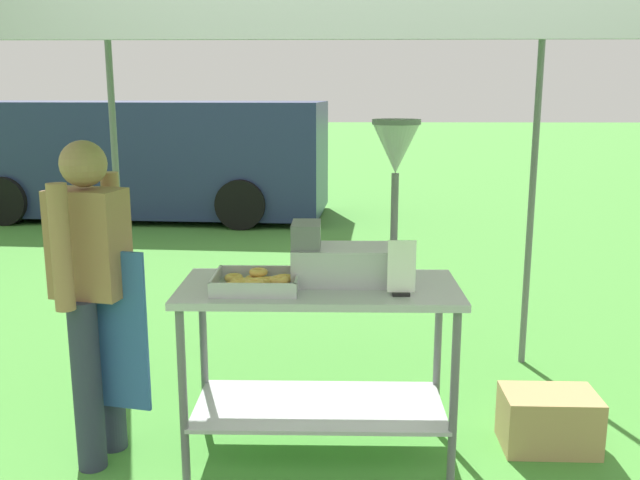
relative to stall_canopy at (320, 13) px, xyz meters
name	(u,v)px	position (x,y,z in m)	size (l,w,h in m)	color
ground_plane	(352,249)	(0.29, 4.66, -2.19)	(70.00, 70.00, 0.00)	#478E38
stall_canopy	(320,13)	(0.00, 0.00, 0.00)	(2.95, 2.45, 2.27)	slate
donut_cart	(319,332)	(0.00, -0.10, -1.53)	(1.36, 0.63, 0.90)	#B7B7BC
donut_tray	(257,283)	(-0.30, -0.16, -1.25)	(0.41, 0.34, 0.07)	#B7B7BC
donut_fryer	(358,229)	(0.19, -0.04, -1.01)	(0.62, 0.28, 0.80)	#B7B7BC
menu_sign	(401,272)	(0.38, -0.27, -1.17)	(0.13, 0.05, 0.26)	black
vendor	(93,287)	(-1.10, -0.15, -1.28)	(0.47, 0.54, 1.61)	#2D3347
supply_crate	(549,420)	(1.20, 0.00, -2.03)	(0.49, 0.32, 0.30)	tan
van_navy	(143,157)	(-2.78, 6.92, -1.31)	(5.53, 2.39, 1.69)	navy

